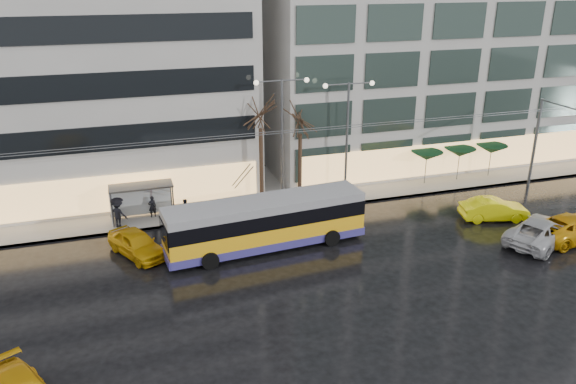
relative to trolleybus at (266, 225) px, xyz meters
name	(u,v)px	position (x,y,z in m)	size (l,w,h in m)	color
ground	(304,278)	(1.06, -4.22, -1.56)	(140.00, 140.00, 0.00)	black
sidewalk	(270,187)	(3.06, 9.78, -1.48)	(80.00, 10.00, 0.15)	gray
kerb	(289,211)	(3.06, 4.83, -1.48)	(80.00, 0.10, 0.15)	slate
building_left	(5,45)	(-14.94, 14.78, 9.59)	(34.00, 14.00, 22.00)	#A4A19D
building_right	(440,13)	(20.06, 14.78, 11.09)	(32.00, 14.00, 25.00)	#A4A19D
trolleybus	(266,225)	(0.00, 0.00, 0.00)	(12.58, 5.12, 5.76)	#F4AD15
catenary	(280,161)	(2.06, 3.72, 2.69)	(42.24, 5.12, 7.00)	#595B60
bus_shelter	(136,194)	(-7.32, 6.47, 0.40)	(4.20, 1.60, 2.51)	#595B60
street_lamp_near	(282,124)	(3.06, 6.58, 4.43)	(3.96, 0.36, 9.03)	#595B60
street_lamp_far	(347,123)	(8.06, 6.58, 4.16)	(3.96, 0.36, 8.53)	#595B60
tree_a	(260,110)	(1.56, 6.78, 5.53)	(3.20, 3.20, 8.40)	black
tree_b	(300,116)	(4.56, 6.98, 4.84)	(3.20, 3.20, 7.70)	black
parasol_a	(427,156)	(15.06, 6.78, 0.89)	(2.50, 2.50, 2.65)	#595B60
parasol_b	(460,152)	(18.06, 6.78, 0.89)	(2.50, 2.50, 2.65)	#595B60
parasol_c	(492,149)	(21.06, 6.78, 0.89)	(2.50, 2.50, 2.65)	#595B60
taxi_a	(137,244)	(-7.67, 1.35, -0.78)	(1.83, 4.54, 1.55)	#D39B0B
taxi_b	(494,209)	(16.09, -0.65, -0.80)	(1.60, 4.59, 1.51)	#FFFB0D
taxi_c	(573,227)	(19.02, -4.73, -0.75)	(2.68, 5.82, 1.62)	orange
sedan_silver	(541,231)	(16.65, -4.57, -0.74)	(2.72, 5.89, 1.64)	#B3B4B8
pedestrian_a	(151,197)	(-6.31, 6.56, 0.07)	(1.16, 1.18, 2.19)	black
pedestrian_b	(185,210)	(-4.24, 5.33, -0.65)	(0.89, 0.78, 1.52)	black
pedestrian_c	(118,211)	(-8.59, 5.53, -0.27)	(1.43, 1.29, 2.11)	black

